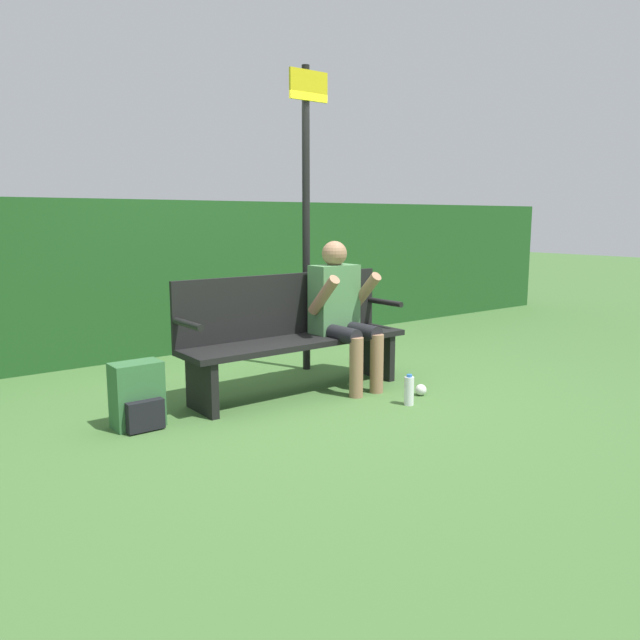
# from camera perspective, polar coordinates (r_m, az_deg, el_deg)

# --- Properties ---
(ground_plane) EXTENTS (40.00, 40.00, 0.00)m
(ground_plane) POSITION_cam_1_polar(r_m,az_deg,el_deg) (5.13, -2.02, -6.67)
(ground_plane) COLOR #426B33
(hedge_back) EXTENTS (12.00, 0.45, 1.59)m
(hedge_back) POSITION_cam_1_polar(r_m,az_deg,el_deg) (6.86, -12.70, 3.94)
(hedge_back) COLOR #1E4C1E
(hedge_back) RESTS_ON ground
(park_bench) EXTENTS (1.96, 0.46, 0.96)m
(park_bench) POSITION_cam_1_polar(r_m,az_deg,el_deg) (5.08, -2.55, -1.22)
(park_bench) COLOR black
(park_bench) RESTS_ON ground
(person_seated) EXTENTS (0.53, 0.59, 1.22)m
(person_seated) POSITION_cam_1_polar(r_m,az_deg,el_deg) (5.19, 1.97, 1.17)
(person_seated) COLOR #4C7F4C
(person_seated) RESTS_ON ground
(backpack) EXTENTS (0.33, 0.27, 0.45)m
(backpack) POSITION_cam_1_polar(r_m,az_deg,el_deg) (4.44, -16.32, -6.75)
(backpack) COLOR #336638
(backpack) RESTS_ON ground
(water_bottle) EXTENTS (0.07, 0.07, 0.24)m
(water_bottle) POSITION_cam_1_polar(r_m,az_deg,el_deg) (4.83, 8.14, -6.40)
(water_bottle) COLOR white
(water_bottle) RESTS_ON ground
(signpost) EXTENTS (0.40, 0.09, 2.74)m
(signpost) POSITION_cam_1_polar(r_m,az_deg,el_deg) (5.75, -1.24, 10.73)
(signpost) COLOR black
(signpost) RESTS_ON ground
(parked_car) EXTENTS (2.92, 4.61, 1.31)m
(parked_car) POSITION_cam_1_polar(r_m,az_deg,el_deg) (18.83, -16.73, 6.56)
(parked_car) COLOR silver
(parked_car) RESTS_ON ground
(litter_crumple) EXTENTS (0.09, 0.09, 0.09)m
(litter_crumple) POSITION_cam_1_polar(r_m,az_deg,el_deg) (5.11, 9.20, -6.32)
(litter_crumple) COLOR silver
(litter_crumple) RESTS_ON ground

